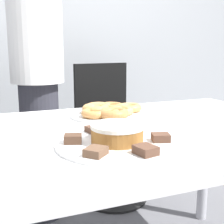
% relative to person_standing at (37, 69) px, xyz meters
% --- Properties ---
extents(wall_back, '(8.00, 0.05, 2.60)m').
position_rel_person_standing_xyz_m(wall_back, '(0.13, 0.77, 0.40)').
color(wall_back, '#B2B7BC').
rests_on(wall_back, ground_plane).
extents(table, '(1.64, 0.93, 0.73)m').
position_rel_person_standing_xyz_m(table, '(0.13, -0.79, -0.26)').
color(table, white).
rests_on(table, ground_plane).
extents(person_standing, '(0.30, 0.30, 1.69)m').
position_rel_person_standing_xyz_m(person_standing, '(0.00, 0.00, 0.00)').
color(person_standing, '#383842').
rests_on(person_standing, ground_plane).
extents(office_chair_right, '(0.49, 0.49, 0.92)m').
position_rel_person_standing_xyz_m(office_chair_right, '(0.49, 0.10, -0.46)').
color(office_chair_right, black).
rests_on(office_chair_right, ground_plane).
extents(plate_cake, '(0.38, 0.38, 0.01)m').
position_rel_person_standing_xyz_m(plate_cake, '(0.09, -0.96, -0.17)').
color(plate_cake, white).
rests_on(plate_cake, table).
extents(plate_donuts, '(0.34, 0.34, 0.01)m').
position_rel_person_standing_xyz_m(plate_donuts, '(0.22, -0.55, -0.17)').
color(plate_donuts, white).
rests_on(plate_donuts, table).
extents(frosted_cake, '(0.16, 0.16, 0.06)m').
position_rel_person_standing_xyz_m(frosted_cake, '(0.09, -0.96, -0.14)').
color(frosted_cake, '#9E662D').
rests_on(frosted_cake, plate_cake).
extents(lamington_0, '(0.06, 0.06, 0.02)m').
position_rel_person_standing_xyz_m(lamington_0, '(0.19, -0.87, -0.15)').
color(lamington_0, '#513828').
rests_on(lamington_0, plate_cake).
extents(lamington_1, '(0.06, 0.07, 0.02)m').
position_rel_person_standing_xyz_m(lamington_1, '(0.06, -0.83, -0.15)').
color(lamington_1, brown).
rests_on(lamington_1, plate_cake).
extents(lamington_2, '(0.06, 0.06, 0.03)m').
position_rel_person_standing_xyz_m(lamington_2, '(-0.04, -0.92, -0.15)').
color(lamington_2, '#513828').
rests_on(lamington_2, plate_cake).
extents(lamington_3, '(0.08, 0.08, 0.02)m').
position_rel_person_standing_xyz_m(lamington_3, '(-0.01, -1.05, -0.15)').
color(lamington_3, brown).
rests_on(lamington_3, plate_cake).
extents(lamington_4, '(0.06, 0.07, 0.02)m').
position_rel_person_standing_xyz_m(lamington_4, '(0.12, -1.09, -0.15)').
color(lamington_4, brown).
rests_on(lamington_4, plate_cake).
extents(lamington_5, '(0.07, 0.06, 0.02)m').
position_rel_person_standing_xyz_m(lamington_5, '(0.22, -1.00, -0.15)').
color(lamington_5, brown).
rests_on(lamington_5, plate_cake).
extents(donut_0, '(0.11, 0.11, 0.03)m').
position_rel_person_standing_xyz_m(donut_0, '(0.22, -0.55, -0.15)').
color(donut_0, tan).
rests_on(donut_0, plate_donuts).
extents(donut_1, '(0.11, 0.11, 0.03)m').
position_rel_person_standing_xyz_m(donut_1, '(0.20, -0.47, -0.15)').
color(donut_1, tan).
rests_on(donut_1, plate_donuts).
extents(donut_2, '(0.12, 0.12, 0.04)m').
position_rel_person_standing_xyz_m(donut_2, '(0.17, -0.53, -0.15)').
color(donut_2, tan).
rests_on(donut_2, plate_donuts).
extents(donut_3, '(0.11, 0.11, 0.03)m').
position_rel_person_standing_xyz_m(donut_3, '(0.14, -0.60, -0.15)').
color(donut_3, '#D18E4C').
rests_on(donut_3, plate_donuts).
extents(donut_4, '(0.13, 0.13, 0.04)m').
position_rel_person_standing_xyz_m(donut_4, '(0.21, -0.64, -0.15)').
color(donut_4, '#C68447').
rests_on(donut_4, plate_donuts).
extents(donut_5, '(0.11, 0.11, 0.03)m').
position_rel_person_standing_xyz_m(donut_5, '(0.26, -0.59, -0.15)').
color(donut_5, '#E5AD66').
rests_on(donut_5, plate_donuts).
extents(donut_6, '(0.11, 0.11, 0.03)m').
position_rel_person_standing_xyz_m(donut_6, '(0.33, -0.54, -0.15)').
color(donut_6, tan).
rests_on(donut_6, plate_donuts).
extents(donut_7, '(0.11, 0.11, 0.03)m').
position_rel_person_standing_xyz_m(donut_7, '(0.26, -0.49, -0.15)').
color(donut_7, '#C68447').
rests_on(donut_7, plate_donuts).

